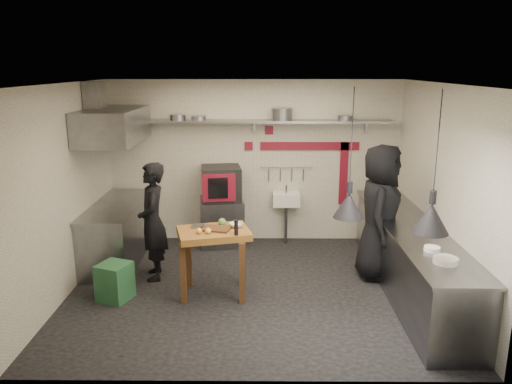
{
  "coord_description": "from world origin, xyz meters",
  "views": [
    {
      "loc": [
        0.1,
        -6.41,
        3.02
      ],
      "look_at": [
        0.04,
        0.3,
        1.32
      ],
      "focal_mm": 35.0,
      "sensor_mm": 36.0,
      "label": 1
    }
  ],
  "objects_px": {
    "green_bin": "(115,282)",
    "chef_left": "(153,222)",
    "prep_table": "(214,263)",
    "oven_stand": "(222,222)",
    "combi_oven": "(221,183)",
    "chef_right": "(380,212)"
  },
  "relations": [
    {
      "from": "prep_table",
      "to": "oven_stand",
      "type": "bearing_deg",
      "value": 76.94
    },
    {
      "from": "prep_table",
      "to": "chef_left",
      "type": "distance_m",
      "value": 1.15
    },
    {
      "from": "chef_left",
      "to": "chef_right",
      "type": "bearing_deg",
      "value": 78.62
    },
    {
      "from": "green_bin",
      "to": "combi_oven",
      "type": "bearing_deg",
      "value": 58.99
    },
    {
      "from": "prep_table",
      "to": "chef_left",
      "type": "xyz_separation_m",
      "value": [
        -0.93,
        0.56,
        0.39
      ]
    },
    {
      "from": "combi_oven",
      "to": "prep_table",
      "type": "bearing_deg",
      "value": -96.92
    },
    {
      "from": "oven_stand",
      "to": "prep_table",
      "type": "distance_m",
      "value": 1.99
    },
    {
      "from": "combi_oven",
      "to": "chef_right",
      "type": "xyz_separation_m",
      "value": [
        2.37,
        -1.33,
        -0.11
      ]
    },
    {
      "from": "green_bin",
      "to": "prep_table",
      "type": "height_order",
      "value": "prep_table"
    },
    {
      "from": "green_bin",
      "to": "prep_table",
      "type": "distance_m",
      "value": 1.33
    },
    {
      "from": "combi_oven",
      "to": "green_bin",
      "type": "bearing_deg",
      "value": -129.2
    },
    {
      "from": "combi_oven",
      "to": "chef_right",
      "type": "bearing_deg",
      "value": -37.44
    },
    {
      "from": "prep_table",
      "to": "chef_left",
      "type": "bearing_deg",
      "value": 134.2
    },
    {
      "from": "prep_table",
      "to": "chef_right",
      "type": "xyz_separation_m",
      "value": [
        2.33,
        0.62,
        0.52
      ]
    },
    {
      "from": "green_bin",
      "to": "chef_left",
      "type": "xyz_separation_m",
      "value": [
        0.38,
        0.72,
        0.6
      ]
    },
    {
      "from": "oven_stand",
      "to": "chef_left",
      "type": "distance_m",
      "value": 1.73
    },
    {
      "from": "green_bin",
      "to": "chef_right",
      "type": "bearing_deg",
      "value": 12.06
    },
    {
      "from": "combi_oven",
      "to": "chef_right",
      "type": "distance_m",
      "value": 2.72
    },
    {
      "from": "oven_stand",
      "to": "chef_left",
      "type": "xyz_separation_m",
      "value": [
        -0.88,
        -1.42,
        0.45
      ]
    },
    {
      "from": "green_bin",
      "to": "chef_left",
      "type": "bearing_deg",
      "value": 62.02
    },
    {
      "from": "green_bin",
      "to": "chef_right",
      "type": "distance_m",
      "value": 3.79
    },
    {
      "from": "combi_oven",
      "to": "prep_table",
      "type": "xyz_separation_m",
      "value": [
        0.04,
        -1.95,
        -0.63
      ]
    }
  ]
}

